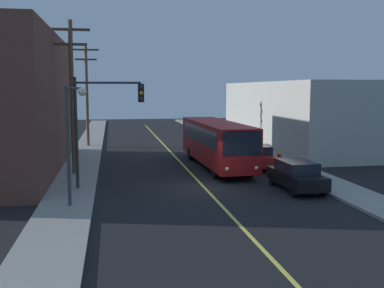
% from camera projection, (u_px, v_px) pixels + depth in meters
% --- Properties ---
extents(ground_plane, '(120.00, 120.00, 0.00)m').
position_uv_depth(ground_plane, '(204.00, 188.00, 25.55)').
color(ground_plane, black).
extents(sidewalk_left, '(2.50, 90.00, 0.15)m').
position_uv_depth(sidewalk_left, '(83.00, 162.00, 34.06)').
color(sidewalk_left, gray).
rests_on(sidewalk_left, ground).
extents(sidewalk_right, '(2.50, 90.00, 0.15)m').
position_uv_depth(sidewalk_right, '(268.00, 157.00, 36.57)').
color(sidewalk_right, gray).
rests_on(sidewalk_right, ground).
extents(lane_stripe_center, '(0.16, 60.00, 0.01)m').
position_uv_depth(lane_stripe_center, '(170.00, 152.00, 40.21)').
color(lane_stripe_center, '#D8CC4C').
rests_on(lane_stripe_center, ground).
extents(building_right_warehouse, '(12.00, 23.44, 6.17)m').
position_uv_depth(building_right_warehouse, '(316.00, 114.00, 44.15)').
color(building_right_warehouse, '#B2B2A8').
rests_on(building_right_warehouse, ground).
extents(city_bus, '(2.88, 12.21, 3.20)m').
position_uv_depth(city_bus, '(216.00, 141.00, 32.24)').
color(city_bus, maroon).
rests_on(city_bus, ground).
extents(parked_car_black, '(1.90, 4.44, 1.62)m').
position_uv_depth(parked_car_black, '(297.00, 175.00, 24.83)').
color(parked_car_black, black).
rests_on(parked_car_black, ground).
extents(parked_car_red, '(1.84, 4.41, 1.62)m').
position_uv_depth(parked_car_red, '(256.00, 156.00, 31.86)').
color(parked_car_red, maroon).
rests_on(parked_car_red, ground).
extents(parked_car_green, '(1.85, 4.41, 1.62)m').
position_uv_depth(parked_car_green, '(229.00, 143.00, 39.72)').
color(parked_car_green, '#196038').
rests_on(parked_car_green, ground).
extents(utility_pole_near, '(2.40, 0.28, 9.63)m').
position_uv_depth(utility_pole_near, '(72.00, 90.00, 28.59)').
color(utility_pole_near, brown).
rests_on(utility_pole_near, sidewalk_left).
extents(utility_pole_mid, '(2.40, 0.28, 9.62)m').
position_uv_depth(utility_pole_mid, '(87.00, 90.00, 42.99)').
color(utility_pole_mid, brown).
rests_on(utility_pole_mid, sidewalk_left).
extents(traffic_signal_left_corner, '(3.75, 0.48, 6.00)m').
position_uv_depth(traffic_signal_left_corner, '(105.00, 112.00, 24.54)').
color(traffic_signal_left_corner, '#2D2D33').
rests_on(traffic_signal_left_corner, sidewalk_left).
extents(street_lamp_left, '(0.98, 0.40, 5.50)m').
position_uv_depth(street_lamp_left, '(72.00, 128.00, 20.73)').
color(street_lamp_left, '#38383D').
rests_on(street_lamp_left, sidewalk_left).
extents(fire_hydrant, '(0.44, 0.26, 0.84)m').
position_uv_depth(fire_hydrant, '(279.00, 157.00, 32.94)').
color(fire_hydrant, red).
rests_on(fire_hydrant, sidewalk_right).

